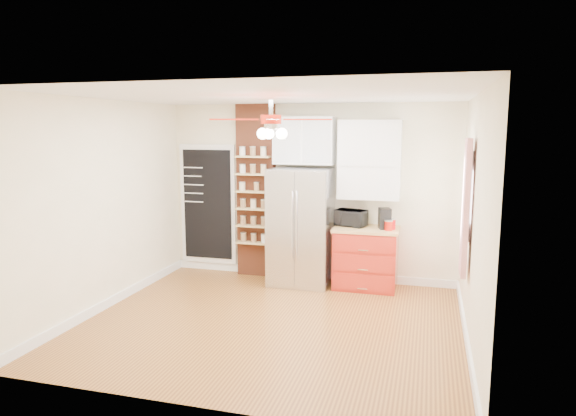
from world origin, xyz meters
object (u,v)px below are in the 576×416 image
(fridge, at_px, (301,227))
(pantry_jar_oats, at_px, (242,187))
(ceiling_fan, at_px, (271,120))
(red_cabinet, at_px, (366,258))
(canister_left, at_px, (388,226))
(coffee_maker, at_px, (385,219))
(toaster_oven, at_px, (351,218))

(fridge, xyz_separation_m, pantry_jar_oats, (-0.98, 0.14, 0.56))
(ceiling_fan, distance_m, pantry_jar_oats, 2.27)
(red_cabinet, bearing_deg, canister_left, -18.32)
(coffee_maker, bearing_deg, canister_left, -74.24)
(fridge, height_order, red_cabinet, fridge)
(pantry_jar_oats, bearing_deg, ceiling_fan, -59.88)
(ceiling_fan, relative_size, canister_left, 10.55)
(toaster_oven, distance_m, coffee_maker, 0.51)
(red_cabinet, relative_size, pantry_jar_oats, 7.67)
(pantry_jar_oats, bearing_deg, coffee_maker, -2.35)
(coffee_maker, bearing_deg, red_cabinet, 163.90)
(fridge, xyz_separation_m, ceiling_fan, (0.05, -1.63, 1.55))
(ceiling_fan, xyz_separation_m, canister_left, (1.24, 1.57, -1.46))
(ceiling_fan, relative_size, toaster_oven, 3.21)
(coffee_maker, bearing_deg, pantry_jar_oats, 161.74)
(fridge, relative_size, ceiling_fan, 1.25)
(canister_left, bearing_deg, ceiling_fan, -128.30)
(ceiling_fan, distance_m, coffee_maker, 2.47)
(toaster_oven, height_order, pantry_jar_oats, pantry_jar_oats)
(coffee_maker, bearing_deg, toaster_oven, 154.02)
(coffee_maker, xyz_separation_m, pantry_jar_oats, (-2.20, 0.09, 0.38))
(red_cabinet, distance_m, coffee_maker, 0.65)
(fridge, xyz_separation_m, red_cabinet, (0.97, 0.05, -0.42))
(fridge, bearing_deg, coffee_maker, 2.29)
(pantry_jar_oats, bearing_deg, canister_left, -4.95)
(toaster_oven, bearing_deg, fridge, -154.19)
(ceiling_fan, distance_m, toaster_oven, 2.36)
(toaster_oven, xyz_separation_m, canister_left, (0.57, -0.19, -0.05))
(toaster_oven, relative_size, pantry_jar_oats, 3.56)
(red_cabinet, bearing_deg, ceiling_fan, -118.71)
(ceiling_fan, distance_m, canister_left, 2.48)
(toaster_oven, bearing_deg, pantry_jar_oats, -164.99)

